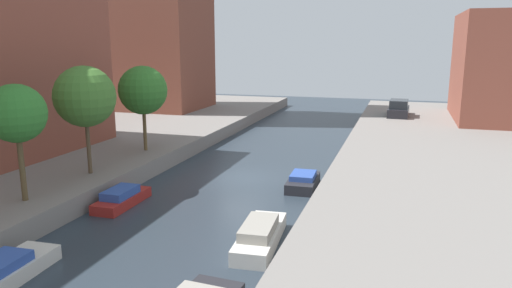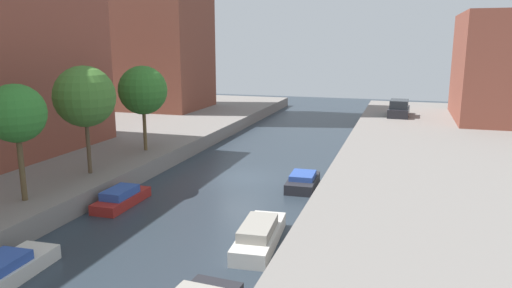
# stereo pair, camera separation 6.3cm
# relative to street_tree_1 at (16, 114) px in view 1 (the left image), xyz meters

# --- Properties ---
(ground_plane) EXTENTS (84.00, 84.00, 0.00)m
(ground_plane) POSITION_rel_street_tree_1_xyz_m (6.80, 9.25, -4.79)
(ground_plane) COLOR #28333D
(quay_left) EXTENTS (20.00, 64.00, 1.00)m
(quay_left) POSITION_rel_street_tree_1_xyz_m (-8.20, 9.25, -4.29)
(quay_left) COLOR gray
(quay_left) RESTS_ON ground_plane
(street_tree_1) EXTENTS (2.48, 2.48, 5.05)m
(street_tree_1) POSITION_rel_street_tree_1_xyz_m (0.00, 0.00, 0.00)
(street_tree_1) COLOR brown
(street_tree_1) RESTS_ON quay_left
(street_tree_2) EXTENTS (3.12, 3.12, 5.59)m
(street_tree_2) POSITION_rel_street_tree_1_xyz_m (0.00, 4.57, 0.23)
(street_tree_2) COLOR brown
(street_tree_2) RESTS_ON quay_left
(street_tree_3) EXTENTS (3.02, 3.02, 5.31)m
(street_tree_3) POSITION_rel_street_tree_1_xyz_m (0.00, 10.23, 0.00)
(street_tree_3) COLOR brown
(street_tree_3) RESTS_ON quay_left
(parked_car) EXTENTS (1.95, 4.37, 1.52)m
(parked_car) POSITION_rel_street_tree_1_xyz_m (15.09, 29.81, -3.16)
(parked_car) COLOR black
(parked_car) RESTS_ON quay_right
(moored_boat_left_1) EXTENTS (1.63, 4.21, 0.86)m
(moored_boat_left_1) POSITION_rel_street_tree_1_xyz_m (3.26, -4.73, -4.43)
(moored_boat_left_1) COLOR beige
(moored_boat_left_1) RESTS_ON ground_plane
(moored_boat_left_2) EXTENTS (1.31, 3.46, 0.86)m
(moored_boat_left_2) POSITION_rel_street_tree_1_xyz_m (2.75, 3.11, -4.43)
(moored_boat_left_2) COLOR maroon
(moored_boat_left_2) RESTS_ON ground_plane
(moored_boat_right_2) EXTENTS (1.68, 4.43, 0.99)m
(moored_boat_right_2) POSITION_rel_street_tree_1_xyz_m (10.46, 0.67, -4.38)
(moored_boat_right_2) COLOR beige
(moored_boat_right_2) RESTS_ON ground_plane
(moored_boat_right_3) EXTENTS (1.59, 3.20, 0.83)m
(moored_boat_right_3) POSITION_rel_street_tree_1_xyz_m (10.54, 8.48, -4.44)
(moored_boat_right_3) COLOR #232328
(moored_boat_right_3) RESTS_ON ground_plane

